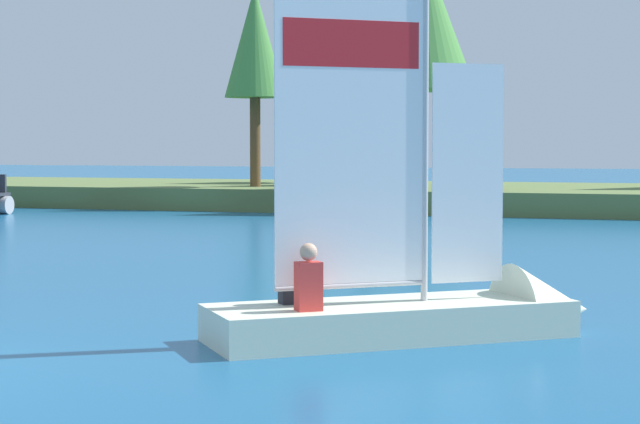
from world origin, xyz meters
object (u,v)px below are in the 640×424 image
at_px(shoreline_tree_midright, 423,19).
at_px(shoreline_tree_left, 255,44).
at_px(sailboat, 446,298).
at_px(shoreline_tree_centre, 366,62).
at_px(shoreline_tree_midleft, 319,60).

bearing_deg(shoreline_tree_midright, shoreline_tree_left, 179.17).
bearing_deg(sailboat, shoreline_tree_centre, 69.52).
bearing_deg(shoreline_tree_midleft, sailboat, -69.18).
bearing_deg(shoreline_tree_centre, shoreline_tree_midright, -46.18).
height_order(shoreline_tree_centre, sailboat, shoreline_tree_centre).
height_order(shoreline_tree_left, shoreline_tree_midleft, shoreline_tree_left).
bearing_deg(shoreline_tree_left, shoreline_tree_midright, -0.83).
height_order(shoreline_tree_left, sailboat, shoreline_tree_left).
bearing_deg(shoreline_tree_midright, shoreline_tree_centre, 133.82).
bearing_deg(shoreline_tree_left, shoreline_tree_centre, 40.88).
distance_m(shoreline_tree_centre, shoreline_tree_midright, 4.24).
bearing_deg(shoreline_tree_midleft, shoreline_tree_centre, -38.56).
relative_size(shoreline_tree_midleft, shoreline_tree_midright, 0.79).
xyz_separation_m(shoreline_tree_left, shoreline_tree_midleft, (0.82, 4.83, -0.23)).
bearing_deg(sailboat, shoreline_tree_left, 77.98).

